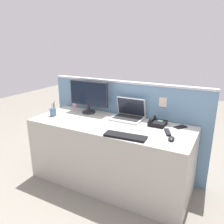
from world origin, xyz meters
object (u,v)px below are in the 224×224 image
laptop (129,114)px  cell_phone_black_slab (181,127)px  keyboard_main (125,136)px  computer_mouse_right_hand (171,139)px  tv_remote (168,132)px  desktop_monitor (89,95)px  desk_phone (157,123)px  pen_cup (53,112)px

laptop → cell_phone_black_slab: laptop is taller
laptop → keyboard_main: size_ratio=0.88×
laptop → computer_mouse_right_hand: laptop is taller
tv_remote → keyboard_main: bearing=-162.6°
desktop_monitor → laptop: bearing=2.3°
desktop_monitor → computer_mouse_right_hand: desktop_monitor is taller
cell_phone_black_slab → keyboard_main: bearing=-96.4°
computer_mouse_right_hand → desk_phone: bearing=117.9°
keyboard_main → desk_phone: bearing=65.8°
laptop → tv_remote: size_ratio=2.13×
laptop → cell_phone_black_slab: (0.61, -0.01, -0.05)m
desktop_monitor → computer_mouse_right_hand: 1.24m
pen_cup → tv_remote: 1.41m
desktop_monitor → computer_mouse_right_hand: bearing=-17.4°
laptop → tv_remote: 0.58m
desk_phone → cell_phone_black_slab: desk_phone is taller
pen_cup → tv_remote: (1.41, 0.11, -0.04)m
keyboard_main → cell_phone_black_slab: (0.41, 0.52, -0.01)m
cell_phone_black_slab → pen_cup: bearing=-135.1°
computer_mouse_right_hand → cell_phone_black_slab: (0.00, 0.38, -0.01)m
desktop_monitor → desk_phone: (0.92, -0.04, -0.20)m
desk_phone → computer_mouse_right_hand: desk_phone is taller
desktop_monitor → pen_cup: desktop_monitor is taller
desktop_monitor → pen_cup: 0.49m
laptop → tv_remote: bearing=-23.5°
keyboard_main → pen_cup: bearing=165.8°
desktop_monitor → desk_phone: bearing=-2.2°
cell_phone_black_slab → tv_remote: tv_remote is taller
laptop → computer_mouse_right_hand: (0.61, -0.39, -0.04)m
pen_cup → cell_phone_black_slab: size_ratio=1.39×
laptop → desk_phone: bearing=-8.9°
laptop → keyboard_main: (0.20, -0.53, -0.05)m
computer_mouse_right_hand → pen_cup: (-1.48, 0.04, 0.04)m
desk_phone → pen_cup: (-1.24, -0.29, 0.02)m
laptop → desk_phone: size_ratio=2.04×
desktop_monitor → tv_remote: 1.13m
computer_mouse_right_hand → tv_remote: (-0.08, 0.15, -0.01)m
desktop_monitor → laptop: size_ratio=1.52×
pen_cup → cell_phone_black_slab: 1.52m
desktop_monitor → desk_phone: desktop_monitor is taller
pen_cup → desk_phone: bearing=13.1°
desk_phone → tv_remote: size_ratio=1.04×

